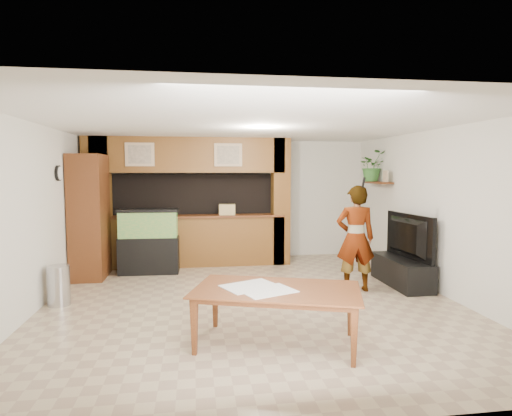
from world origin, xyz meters
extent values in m
plane|color=tan|center=(0.00, 0.00, 0.00)|extent=(6.50, 6.50, 0.00)
plane|color=white|center=(0.00, 0.00, 2.60)|extent=(6.50, 6.50, 0.00)
plane|color=beige|center=(0.00, 3.25, 1.30)|extent=(6.00, 0.00, 6.00)
plane|color=beige|center=(-3.00, 0.00, 1.30)|extent=(0.00, 6.50, 6.50)
plane|color=beige|center=(3.00, 0.00, 1.30)|extent=(0.00, 6.50, 6.50)
cube|color=brown|center=(-0.90, 2.45, 0.50)|extent=(3.80, 0.35, 1.00)
cube|color=brown|center=(-0.90, 2.45, 1.02)|extent=(3.80, 0.43, 0.04)
cube|color=brown|center=(-0.90, 2.45, 2.25)|extent=(3.80, 0.35, 0.70)
cube|color=brown|center=(-2.70, 2.45, 1.30)|extent=(0.50, 0.35, 2.60)
cube|color=brown|center=(0.95, 2.45, 1.30)|extent=(0.35, 0.35, 2.60)
cube|color=black|center=(-0.90, 3.00, 1.45)|extent=(4.20, 0.45, 0.85)
cube|color=tan|center=(-1.85, 2.26, 2.25)|extent=(0.55, 0.03, 0.45)
cube|color=tan|center=(-1.85, 2.24, 2.25)|extent=(0.43, 0.01, 0.35)
cube|color=tan|center=(-0.15, 2.26, 2.25)|extent=(0.55, 0.03, 0.45)
cube|color=tan|center=(-0.15, 2.24, 2.25)|extent=(0.43, 0.01, 0.35)
cylinder|color=black|center=(-2.97, 1.00, 1.90)|extent=(0.04, 0.25, 0.25)
cylinder|color=white|center=(-2.94, 1.00, 1.90)|extent=(0.01, 0.21, 0.21)
cube|color=brown|center=(2.85, 1.95, 1.70)|extent=(0.25, 0.90, 0.04)
cube|color=brown|center=(-2.70, 1.78, 1.12)|extent=(0.56, 0.91, 2.23)
cylinder|color=#B2B2B7|center=(-2.78, 0.15, 0.29)|extent=(0.32, 0.32, 0.58)
cube|color=black|center=(-1.68, 1.95, 0.35)|extent=(1.11, 0.41, 0.69)
cube|color=#3E8E39|center=(-1.68, 1.95, 0.93)|extent=(1.06, 0.39, 0.48)
cube|color=black|center=(-1.68, 1.95, 1.20)|extent=(1.11, 0.41, 0.06)
cube|color=black|center=(2.65, 0.48, 0.23)|extent=(0.50, 1.37, 0.46)
imported|color=black|center=(2.65, 0.48, 0.84)|extent=(0.29, 1.32, 0.76)
cube|color=tan|center=(2.85, 1.61, 1.83)|extent=(0.04, 0.17, 0.22)
imported|color=#326C2B|center=(2.82, 2.18, 2.04)|extent=(0.59, 0.51, 0.64)
imported|color=#9C8856|center=(1.74, 0.28, 0.85)|extent=(0.67, 0.49, 1.71)
cylinder|color=black|center=(1.79, 0.12, 1.76)|extent=(0.04, 0.10, 0.17)
imported|color=brown|center=(0.06, -1.72, 0.32)|extent=(2.05, 1.53, 0.64)
cube|color=silver|center=(-0.05, -1.78, 0.64)|extent=(0.67, 0.59, 0.01)
cube|color=silver|center=(-0.21, -1.56, 0.64)|extent=(0.72, 0.64, 0.01)
cube|color=tan|center=(-0.16, 2.45, 1.15)|extent=(0.35, 0.25, 0.22)
camera|label=1|loc=(-0.82, -6.23, 1.94)|focal=30.00mm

